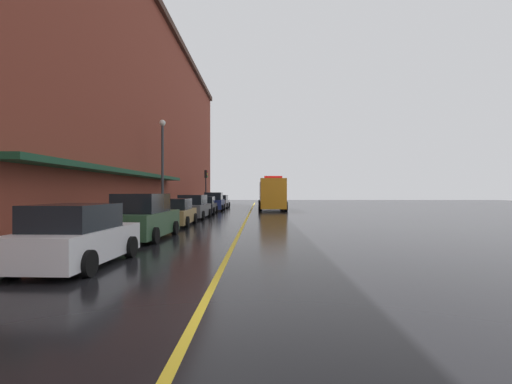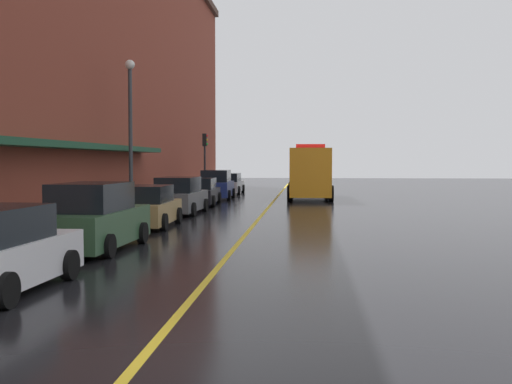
% 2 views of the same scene
% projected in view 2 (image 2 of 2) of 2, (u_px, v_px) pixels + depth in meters
% --- Properties ---
extents(ground_plane, '(112.00, 112.00, 0.00)m').
position_uv_depth(ground_plane, '(268.00, 208.00, 33.02)').
color(ground_plane, black).
extents(sidewalk_left, '(2.40, 70.00, 0.15)m').
position_uv_depth(sidewalk_left, '(153.00, 206.00, 33.53)').
color(sidewalk_left, gray).
rests_on(sidewalk_left, ground).
extents(lane_center_stripe, '(0.16, 70.00, 0.01)m').
position_uv_depth(lane_center_stripe, '(268.00, 208.00, 33.02)').
color(lane_center_stripe, gold).
rests_on(lane_center_stripe, ground).
extents(brick_building_left, '(13.03, 64.00, 17.72)m').
position_uv_depth(brick_building_left, '(13.00, 40.00, 32.68)').
color(brick_building_left, brown).
rests_on(brick_building_left, ground).
extents(parked_car_1, '(2.17, 4.89, 1.91)m').
position_uv_depth(parked_car_1, '(94.00, 219.00, 17.65)').
color(parked_car_1, '#2D5133').
rests_on(parked_car_1, ground).
extents(parked_car_2, '(2.15, 4.48, 1.59)m').
position_uv_depth(parked_car_2, '(147.00, 207.00, 23.71)').
color(parked_car_2, '#A5844C').
rests_on(parked_car_2, ground).
extents(parked_car_3, '(2.20, 4.69, 1.75)m').
position_uv_depth(parked_car_3, '(179.00, 197.00, 29.53)').
color(parked_car_3, '#595B60').
rests_on(parked_car_3, ground).
extents(parked_car_4, '(2.17, 4.88, 1.54)m').
position_uv_depth(parked_car_4, '(200.00, 192.00, 35.27)').
color(parked_car_4, black).
rests_on(parked_car_4, ground).
extents(parked_car_5, '(2.18, 4.39, 1.90)m').
position_uv_depth(parked_car_5, '(216.00, 186.00, 40.88)').
color(parked_car_5, navy).
rests_on(parked_car_5, ground).
extents(parked_car_6, '(2.11, 4.63, 1.57)m').
position_uv_depth(parked_car_6, '(228.00, 184.00, 47.07)').
color(parked_car_6, silver).
rests_on(parked_car_6, ground).
extents(utility_truck, '(2.93, 8.96, 3.52)m').
position_uv_depth(utility_truck, '(310.00, 173.00, 41.32)').
color(utility_truck, orange).
rests_on(utility_truck, ground).
extents(parking_meter_0, '(0.14, 0.18, 1.33)m').
position_uv_depth(parking_meter_0, '(164.00, 189.00, 32.41)').
color(parking_meter_0, '#4C4C51').
rests_on(parking_meter_0, sidewalk_left).
extents(parking_meter_1, '(0.14, 0.18, 1.33)m').
position_uv_depth(parking_meter_1, '(183.00, 185.00, 37.44)').
color(parking_meter_1, '#4C4C51').
rests_on(parking_meter_1, sidewalk_left).
extents(parking_meter_2, '(0.14, 0.18, 1.33)m').
position_uv_depth(parking_meter_2, '(161.00, 189.00, 31.79)').
color(parking_meter_2, '#4C4C51').
rests_on(parking_meter_2, sidewalk_left).
extents(street_lamp_left, '(0.44, 0.44, 6.94)m').
position_uv_depth(street_lamp_left, '(130.00, 119.00, 28.35)').
color(street_lamp_left, '#33383D').
rests_on(street_lamp_left, sidewalk_left).
extents(traffic_light_near, '(0.38, 0.36, 4.30)m').
position_uv_depth(traffic_light_near, '(205.00, 152.00, 44.85)').
color(traffic_light_near, '#232326').
rests_on(traffic_light_near, sidewalk_left).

